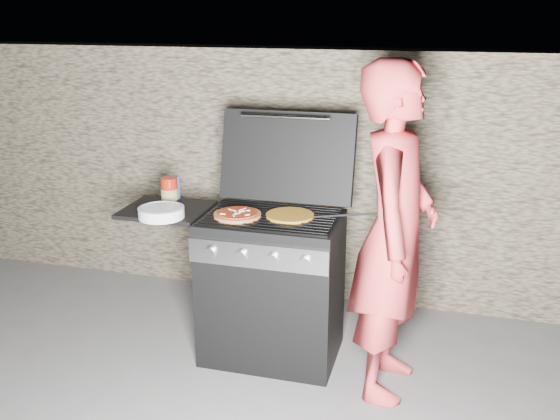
% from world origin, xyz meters
% --- Properties ---
extents(ground, '(50.00, 50.00, 0.00)m').
position_xyz_m(ground, '(0.00, 0.00, 0.00)').
color(ground, slate).
extents(stone_wall, '(8.00, 0.35, 1.80)m').
position_xyz_m(stone_wall, '(0.00, 1.05, 0.90)').
color(stone_wall, '#80745B').
rests_on(stone_wall, ground).
extents(gas_grill, '(1.34, 0.79, 0.91)m').
position_xyz_m(gas_grill, '(-0.25, 0.00, 0.46)').
color(gas_grill, black).
rests_on(gas_grill, ground).
extents(pizza_topped, '(0.33, 0.33, 0.03)m').
position_xyz_m(pizza_topped, '(-0.19, -0.07, 0.93)').
color(pizza_topped, gold).
rests_on(pizza_topped, gas_grill).
extents(pizza_plain, '(0.32, 0.32, 0.01)m').
position_xyz_m(pizza_plain, '(0.11, 0.01, 0.92)').
color(pizza_plain, gold).
rests_on(pizza_plain, gas_grill).
extents(sauce_jar, '(0.13, 0.13, 0.16)m').
position_xyz_m(sauce_jar, '(-0.69, 0.11, 0.98)').
color(sauce_jar, '#971A0A').
rests_on(sauce_jar, gas_grill).
extents(blue_carton, '(0.07, 0.05, 0.15)m').
position_xyz_m(blue_carton, '(-0.71, 0.19, 0.98)').
color(blue_carton, blue).
rests_on(blue_carton, gas_grill).
extents(plate_stack, '(0.34, 0.34, 0.06)m').
position_xyz_m(plate_stack, '(-0.62, -0.18, 0.93)').
color(plate_stack, white).
rests_on(plate_stack, gas_grill).
extents(person, '(0.48, 0.69, 1.84)m').
position_xyz_m(person, '(0.72, -0.14, 0.92)').
color(person, '#CA363B').
rests_on(person, ground).
extents(tongs, '(0.50, 0.06, 0.10)m').
position_xyz_m(tongs, '(0.46, 0.00, 0.96)').
color(tongs, black).
rests_on(tongs, gas_grill).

